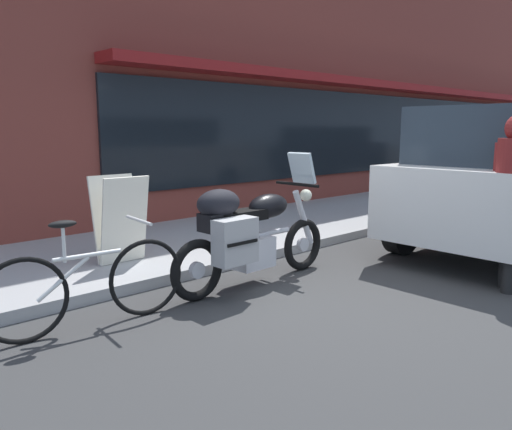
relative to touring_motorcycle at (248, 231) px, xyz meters
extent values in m
plane|color=#353535|center=(0.42, -0.68, -0.60)|extent=(80.00, 80.00, 0.00)
cube|color=brown|center=(8.41, 3.48, 3.09)|extent=(23.97, 0.35, 7.38)
cube|color=black|center=(8.41, 3.28, 0.95)|extent=(16.78, 0.06, 1.80)
cube|color=maroon|center=(8.41, 3.06, 2.05)|extent=(16.78, 0.60, 0.16)
cube|color=#9B9B9B|center=(9.42, 1.96, -0.54)|extent=(30.00, 2.69, 0.12)
torus|color=black|center=(0.91, 0.05, -0.29)|extent=(0.61, 0.10, 0.61)
cylinder|color=silver|center=(0.91, 0.05, -0.29)|extent=(0.16, 0.06, 0.16)
torus|color=black|center=(-0.65, 0.02, -0.29)|extent=(0.61, 0.10, 0.61)
cylinder|color=silver|center=(-0.65, 0.02, -0.29)|extent=(0.16, 0.06, 0.16)
cube|color=silver|center=(0.08, 0.04, -0.24)|extent=(0.45, 0.31, 0.32)
cylinder|color=silver|center=(0.13, 0.04, -0.07)|extent=(1.02, 0.08, 0.06)
ellipsoid|color=black|center=(0.33, 0.04, 0.23)|extent=(0.53, 0.29, 0.26)
cube|color=black|center=(-0.09, 0.03, 0.17)|extent=(0.60, 0.25, 0.11)
cube|color=black|center=(-0.42, 0.03, 0.15)|extent=(0.28, 0.23, 0.18)
cylinder|color=silver|center=(0.91, 0.05, 0.03)|extent=(0.35, 0.08, 0.67)
cylinder|color=black|center=(0.79, 0.05, 0.43)|extent=(0.05, 0.62, 0.04)
cube|color=silver|center=(0.87, 0.05, 0.61)|extent=(0.16, 0.32, 0.35)
sphere|color=#EAEACC|center=(0.95, 0.05, 0.29)|extent=(0.14, 0.14, 0.14)
cube|color=#A6A6A6|center=(-0.36, -0.21, -0.01)|extent=(0.44, 0.21, 0.44)
cube|color=black|center=(-0.36, -0.32, -0.01)|extent=(0.37, 0.02, 0.03)
ellipsoid|color=black|center=(-0.37, 0.03, 0.33)|extent=(0.49, 0.33, 0.28)
torus|color=black|center=(-1.20, 0.03, -0.25)|extent=(0.69, 0.11, 0.69)
torus|color=black|center=(-2.21, 0.13, -0.25)|extent=(0.69, 0.11, 0.69)
cylinder|color=silver|center=(-1.70, 0.08, 0.03)|extent=(0.56, 0.09, 0.04)
cylinder|color=silver|center=(-1.90, 0.10, -0.13)|extent=(0.44, 0.08, 0.32)
cylinder|color=silver|center=(-1.88, 0.10, 0.15)|extent=(0.03, 0.03, 0.30)
ellipsoid|color=black|center=(-1.88, 0.10, 0.31)|extent=(0.23, 0.12, 0.06)
cylinder|color=silver|center=(-1.25, 0.03, 0.27)|extent=(0.08, 0.48, 0.03)
cylinder|color=black|center=(5.50, -0.35, -0.27)|extent=(0.66, 0.23, 0.66)
cylinder|color=black|center=(2.46, -0.32, -0.27)|extent=(0.66, 0.23, 0.66)
cylinder|color=black|center=(1.96, -1.85, -0.14)|extent=(0.14, 0.14, 0.91)
cylinder|color=black|center=(1.79, -1.95, -0.14)|extent=(0.14, 0.14, 0.91)
cylinder|color=maroon|center=(1.97, -1.69, 0.60)|extent=(0.10, 0.10, 0.61)
cube|color=silver|center=(-0.69, 1.32, 0.03)|extent=(0.55, 0.20, 1.00)
cube|color=silver|center=(-0.69, 1.54, 0.03)|extent=(0.55, 0.20, 1.00)
camera|label=1|loc=(-3.43, -3.77, 1.04)|focal=35.31mm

